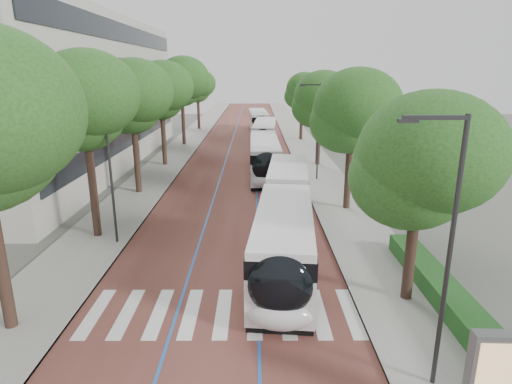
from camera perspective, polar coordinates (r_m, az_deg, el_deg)
ground at (r=16.61m, az=-5.41°, el=-17.60°), size 160.00×160.00×0.00m
road at (r=54.58m, az=-1.69°, el=6.29°), size 11.00×140.00×0.02m
sidewalk_left at (r=55.28m, az=-9.54°, el=6.26°), size 4.00×140.00×0.12m
sidewalk_right at (r=54.88m, az=6.21°, el=6.31°), size 4.00×140.00×0.12m
kerb_left at (r=55.00m, az=-7.57°, el=6.29°), size 0.20×140.00×0.14m
kerb_right at (r=54.70m, az=4.22°, el=6.33°), size 0.20×140.00×0.14m
zebra_crossing at (r=17.42m, az=-4.43°, el=-15.73°), size 10.55×3.60×0.01m
lane_line_left at (r=54.64m, az=-3.38°, el=6.30°), size 0.12×126.00×0.01m
lane_line_right at (r=54.55m, az=-0.00°, el=6.31°), size 0.12×126.00×0.01m
office_building at (r=46.78m, az=-27.33°, el=11.58°), size 18.11×40.00×14.00m
hedge at (r=17.98m, az=25.93°, el=-14.55°), size 1.20×14.00×0.80m
streetlight_near at (r=12.72m, az=23.92°, el=-5.46°), size 1.82×0.20×8.00m
streetlight_far at (r=36.41m, az=8.10°, el=8.95°), size 1.82×0.20×8.00m
lamp_post_left at (r=23.60m, az=-18.85°, el=2.75°), size 0.14×0.14×8.00m
trees_left at (r=38.30m, az=-14.02°, el=12.53°), size 6.46×60.81×10.27m
trees_right at (r=34.76m, az=10.38°, el=10.66°), size 5.65×47.12×8.79m
lead_bus at (r=22.96m, az=3.99°, el=-3.25°), size 4.19×18.55×3.20m
bus_queued_0 at (r=38.27m, az=1.14°, el=4.59°), size 2.63×12.42×3.20m
bus_queued_1 at (r=51.59m, az=1.16°, el=7.55°), size 3.24×12.52×3.20m
bus_queued_2 at (r=65.03m, az=0.36°, el=9.30°), size 3.17×12.51×3.20m
ad_panel at (r=13.20m, az=29.20°, el=-21.13°), size 1.40×0.56×2.89m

